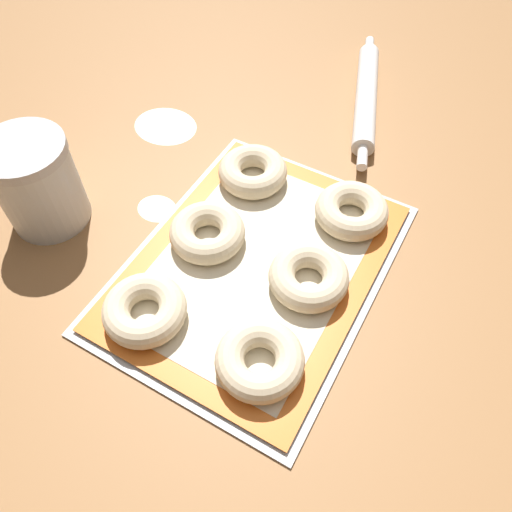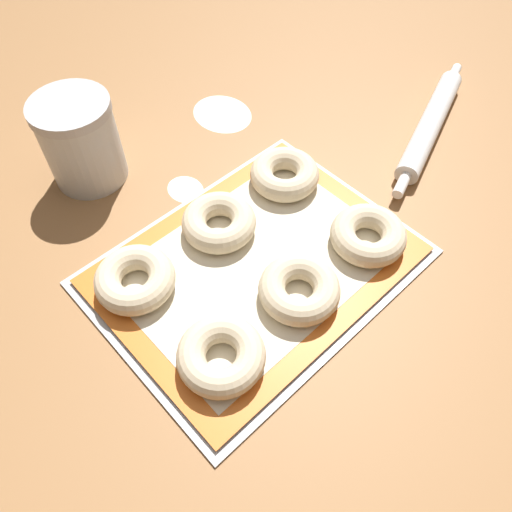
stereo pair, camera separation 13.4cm
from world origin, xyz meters
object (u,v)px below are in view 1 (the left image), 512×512
Objects in this scene: bagel_front_left at (260,360)px; flour_canister at (37,183)px; baking_tray at (256,266)px; rolling_pin at (366,96)px; bagel_front_right at (352,211)px; bagel_front_center at (309,277)px; bagel_back_left at (145,310)px; bagel_back_center at (207,232)px; bagel_back_right at (253,171)px.

flour_canister is at bearing 80.88° from bagel_front_left.
baking_tray is at bearing -77.97° from flour_canister.
baking_tray is 1.20× the size of rolling_pin.
bagel_front_right is 0.78× the size of flour_canister.
bagel_back_left is at bearing 132.77° from bagel_front_center.
baking_tray is at bearing -91.57° from bagel_back_center.
bagel_front_left is 0.30m from bagel_front_right.
bagel_front_left is 1.00× the size of bagel_front_center.
bagel_front_left and bagel_front_center have the same top height.
bagel_front_right is (0.15, -0.00, 0.00)m from bagel_front_center.
bagel_front_right is at bearing -89.88° from bagel_back_right.
bagel_front_left is at bearing -171.33° from rolling_pin.
bagel_front_right is at bearing -62.45° from flour_canister.
bagel_front_left is 0.18m from bagel_back_left.
bagel_back_left is 0.78× the size of flour_canister.
rolling_pin is at bearing -32.77° from flour_canister.
bagel_front_right is 1.00× the size of bagel_back_center.
bagel_front_left is 1.00× the size of bagel_front_right.
baking_tray is 0.36m from flour_canister.
bagel_front_center is 0.30× the size of rolling_pin.
bagel_front_left is 0.61m from rolling_pin.
bagel_back_center is at bearing -0.53° from bagel_back_left.
flour_canister is at bearing 147.23° from rolling_pin.
flour_canister is at bearing 117.55° from bagel_front_right.
bagel_back_center is (-0.00, 0.17, 0.00)m from bagel_front_center.
bagel_back_center is at bearing 90.83° from bagel_front_center.
bagel_back_center is 0.27m from flour_canister.
bagel_back_right is 0.78× the size of flour_canister.
bagel_back_center is at bearing -73.58° from flour_canister.
flour_canister is (-0.07, 0.35, 0.07)m from baking_tray.
rolling_pin is (0.53, -0.34, -0.06)m from flour_canister.
bagel_front_left and bagel_back_left have the same top height.
baking_tray is 4.00× the size of bagel_front_right.
bagel_front_center is 0.46m from rolling_pin.
bagel_back_right is (0.15, 0.00, 0.00)m from bagel_back_center.
bagel_front_center is at bearing -168.68° from rolling_pin.
bagel_front_right is 0.30× the size of rolling_pin.
bagel_front_right is at bearing -49.55° from bagel_back_center.
flour_canister is at bearing 72.21° from bagel_back_left.
bagel_front_right is (0.30, -0.00, 0.00)m from bagel_front_left.
bagel_back_center is (0.15, 0.17, 0.00)m from bagel_front_left.
bagel_back_right is (0.15, 0.18, 0.00)m from bagel_front_center.
rolling_pin is at bearing -7.81° from bagel_back_left.
baking_tray is 4.00× the size of bagel_back_center.
bagel_front_left reaches higher than baking_tray.
bagel_front_left is 0.15m from bagel_front_center.
bagel_front_right reaches higher than rolling_pin.
flour_canister is at bearing 102.03° from baking_tray.
bagel_back_right reaches higher than baking_tray.
bagel_back_left is (-0.01, 0.18, 0.00)m from bagel_front_left.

